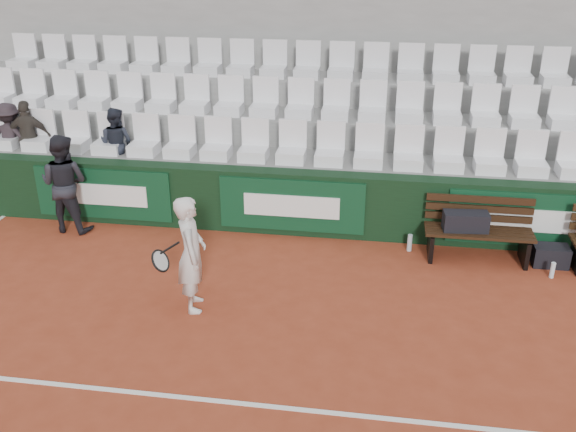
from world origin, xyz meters
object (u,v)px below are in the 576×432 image
object	(u,v)px
bench_left	(477,245)
sports_bag_left	(466,221)
water_bottle_far	(552,270)
spectator_a	(7,112)
water_bottle_near	(410,243)
spectator_b	(25,111)
ball_kid	(64,183)
tennis_player	(191,254)
sports_bag_ground	(550,256)
spectator_c	(113,116)

from	to	relation	value
bench_left	sports_bag_left	distance (m)	0.41
bench_left	sports_bag_left	size ratio (longest dim) A/B	2.41
water_bottle_far	spectator_a	distance (m)	8.74
water_bottle_near	spectator_a	bearing A→B (deg)	172.45
bench_left	spectator_a	size ratio (longest dim) A/B	1.26
sports_bag_left	spectator_b	size ratio (longest dim) A/B	0.50
bench_left	ball_kid	xyz separation A→B (m)	(-6.20, 0.07, 0.55)
water_bottle_far	tennis_player	xyz separation A→B (m)	(-4.60, -1.43, 0.63)
tennis_player	bench_left	bearing A→B (deg)	26.58
sports_bag_left	sports_bag_ground	world-z (taller)	sports_bag_left
sports_bag_ground	spectator_a	world-z (taller)	spectator_a
tennis_player	ball_kid	world-z (taller)	ball_kid
sports_bag_ground	tennis_player	distance (m)	5.01
spectator_c	spectator_b	bearing A→B (deg)	8.65
bench_left	water_bottle_near	world-z (taller)	bench_left
ball_kid	spectator_b	world-z (taller)	spectator_b
sports_bag_left	tennis_player	world-z (taller)	tennis_player
sports_bag_ground	water_bottle_near	size ratio (longest dim) A/B	1.89
bench_left	sports_bag_ground	size ratio (longest dim) A/B	3.10
sports_bag_ground	ball_kid	size ratio (longest dim) A/B	0.31
sports_bag_left	ball_kid	xyz separation A→B (m)	(-6.00, 0.07, 0.19)
bench_left	water_bottle_near	size ratio (longest dim) A/B	5.86
spectator_a	spectator_b	xyz separation A→B (m)	(0.32, 0.00, 0.02)
bench_left	sports_bag_ground	world-z (taller)	bench_left
water_bottle_near	ball_kid	bearing A→B (deg)	-179.37
tennis_player	spectator_c	world-z (taller)	spectator_c
sports_bag_left	water_bottle_far	world-z (taller)	sports_bag_left
sports_bag_left	spectator_c	world-z (taller)	spectator_c
sports_bag_ground	tennis_player	world-z (taller)	tennis_player
water_bottle_near	water_bottle_far	size ratio (longest dim) A/B	1.14
sports_bag_left	spectator_b	bearing A→B (deg)	171.90
sports_bag_left	spectator_c	xyz separation A→B (m)	(-5.50, 1.00, 1.01)
sports_bag_ground	ball_kid	distance (m)	7.23
bench_left	spectator_b	xyz separation A→B (m)	(-7.22, 1.00, 1.39)
water_bottle_near	spectator_c	xyz separation A→B (m)	(-4.76, 0.88, 1.46)
spectator_b	sports_bag_ground	bearing A→B (deg)	161.22
bench_left	tennis_player	distance (m)	4.10
ball_kid	spectator_c	bearing A→B (deg)	-113.58
ball_kid	sports_bag_ground	bearing A→B (deg)	-176.27
tennis_player	spectator_b	distance (m)	4.64
sports_bag_left	water_bottle_near	world-z (taller)	sports_bag_left
spectator_a	spectator_b	size ratio (longest dim) A/B	0.96
sports_bag_ground	water_bottle_far	distance (m)	0.37
spectator_a	sports_bag_ground	bearing A→B (deg)	173.92
bench_left	ball_kid	size ratio (longest dim) A/B	0.97
tennis_player	spectator_c	size ratio (longest dim) A/B	1.27
spectator_c	water_bottle_near	bearing A→B (deg)	178.23
ball_kid	spectator_a	bearing A→B (deg)	-30.38
tennis_player	spectator_c	xyz separation A→B (m)	(-2.06, 2.82, 0.84)
sports_bag_ground	spectator_a	xyz separation A→B (m)	(-8.54, 1.03, 1.45)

